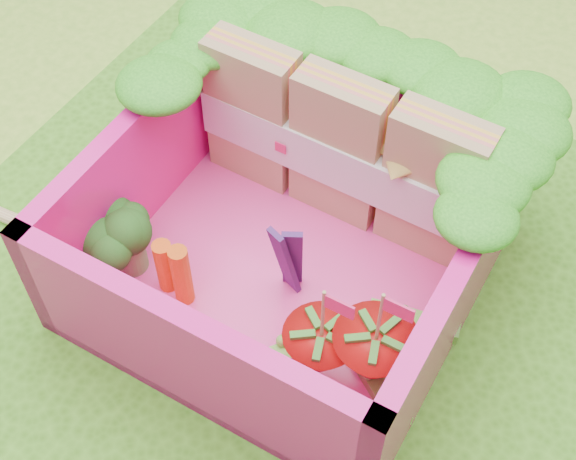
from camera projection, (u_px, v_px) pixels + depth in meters
The scene contains 13 objects.
ground at pixel (273, 291), 2.99m from camera, with size 14.00×14.00×0.00m, color #76BA34.
placemat at pixel (273, 289), 2.98m from camera, with size 2.60×2.60×0.03m, color #489120.
bento_floor at pixel (291, 268), 2.99m from camera, with size 1.30×1.30×0.05m, color #F73F9D.
bento_box at pixel (291, 227), 2.79m from camera, with size 1.30×1.30×0.55m.
lettuce_ruffle at pixel (360, 75), 2.79m from camera, with size 1.43×0.83×0.11m.
sandwich_stack at pixel (341, 149), 2.92m from camera, with size 1.11×0.19×0.61m.
broccoli at pixel (125, 235), 2.83m from camera, with size 0.33×0.33×0.26m.
carrot_sticks at pixel (174, 271), 2.79m from camera, with size 0.15×0.09×0.28m.
purple_wedges at pixel (289, 260), 2.75m from camera, with size 0.09×0.07×0.38m.
strawberry_left at pixel (320, 353), 2.59m from camera, with size 0.25×0.25×0.49m.
strawberry_right at pixel (373, 359), 2.57m from camera, with size 0.27×0.27×0.51m.
snap_peas at pixel (362, 352), 2.72m from camera, with size 0.59×0.53×0.05m.
chopsticks at pixel (47, 233), 3.09m from camera, with size 2.24×0.23×0.05m.
Camera 1 is at (0.88, -1.41, 2.50)m, focal length 50.00 mm.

